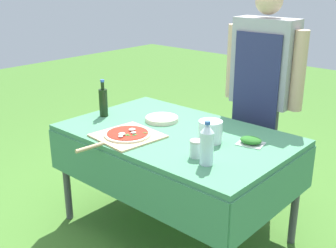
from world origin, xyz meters
name	(u,v)px	position (x,y,z in m)	size (l,w,h in m)	color
ground_plane	(175,229)	(0.00, 0.00, 0.00)	(12.00, 12.00, 0.00)	#477A2D
prep_table	(176,144)	(0.00, 0.00, 0.65)	(1.50, 0.96, 0.74)	#478960
person_cook	(263,84)	(0.22, 0.70, 0.96)	(0.61, 0.20, 1.63)	#4C4C51
pizza_on_peel	(126,135)	(-0.17, -0.28, 0.75)	(0.41, 0.58, 0.05)	#D1B27F
oil_bottle	(103,102)	(-0.61, -0.10, 0.84)	(0.06, 0.06, 0.27)	black
water_bottle	(207,144)	(0.44, -0.26, 0.85)	(0.07, 0.07, 0.25)	silver
herb_container	(251,141)	(0.47, 0.14, 0.76)	(0.18, 0.15, 0.05)	silver
mixing_tub	(210,131)	(0.26, 0.01, 0.80)	(0.15, 0.15, 0.13)	silver
plate_stack	(162,119)	(-0.22, 0.10, 0.75)	(0.23, 0.23, 0.03)	beige
sauce_jar	(196,150)	(0.34, -0.22, 0.78)	(0.08, 0.08, 0.10)	silver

